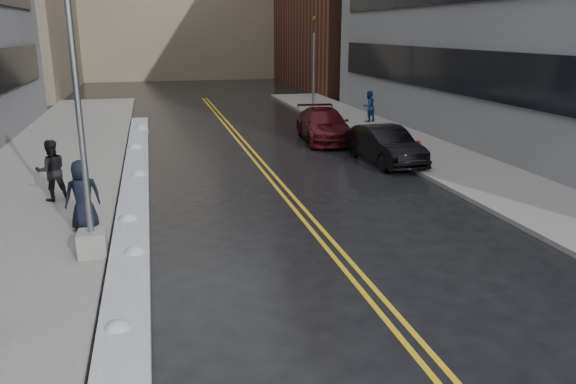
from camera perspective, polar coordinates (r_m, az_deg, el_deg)
ground at (r=12.49m, az=-4.47°, el=-9.10°), size 160.00×160.00×0.00m
sidewalk_west at (r=22.18m, az=-23.68°, el=1.08°), size 5.50×50.00×0.15m
sidewalk_east at (r=24.76m, az=15.00°, el=3.36°), size 4.00×50.00×0.15m
lane_line_left at (r=22.20m, az=-2.68°, el=2.27°), size 0.12×50.00×0.01m
lane_line_right at (r=22.26m, az=-1.92°, el=2.32°), size 0.12×50.00×0.01m
snow_ridge at (r=19.86m, az=-15.26°, el=0.54°), size 0.90×30.00×0.34m
lamppost at (r=13.55m, az=-20.05°, el=3.31°), size 0.65×0.65×7.62m
fire_hydrant at (r=24.21m, az=12.99°, el=4.36°), size 0.26×0.26×0.73m
traffic_signal at (r=36.68m, az=2.63°, el=13.12°), size 0.16×0.20×6.00m
pedestrian_b at (r=18.96m, az=-22.89°, el=2.04°), size 1.11×0.97×1.92m
pedestrian_c at (r=15.88m, az=-20.15°, el=-0.28°), size 1.06×0.84×1.89m
pedestrian_east at (r=33.43m, az=8.19°, el=8.62°), size 1.08×1.00×1.79m
car_black at (r=23.48m, az=9.81°, el=4.71°), size 1.98×4.75×1.53m
car_maroon at (r=28.05m, az=3.69°, el=6.80°), size 2.73×5.61×1.57m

